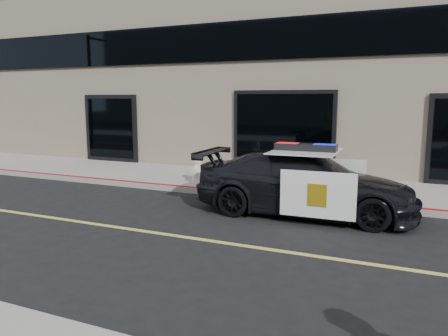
% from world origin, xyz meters
% --- Properties ---
extents(ground, '(120.00, 120.00, 0.00)m').
position_xyz_m(ground, '(0.00, 0.00, 0.00)').
color(ground, black).
rests_on(ground, ground).
extents(sidewalk_n, '(60.00, 3.50, 0.15)m').
position_xyz_m(sidewalk_n, '(0.00, 5.25, 0.07)').
color(sidewalk_n, gray).
rests_on(sidewalk_n, ground).
extents(building_n, '(60.00, 7.00, 12.00)m').
position_xyz_m(building_n, '(0.00, 10.50, 6.00)').
color(building_n, '#756856').
rests_on(building_n, ground).
extents(police_car, '(2.42, 5.04, 1.61)m').
position_xyz_m(police_car, '(0.80, 2.62, 0.72)').
color(police_car, black).
rests_on(police_car, ground).
extents(fire_hydrant, '(0.38, 0.52, 0.83)m').
position_xyz_m(fire_hydrant, '(-2.82, 4.33, 0.54)').
color(fire_hydrant, silver).
rests_on(fire_hydrant, sidewalk_n).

